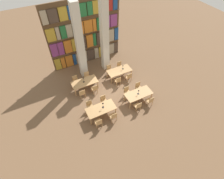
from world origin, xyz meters
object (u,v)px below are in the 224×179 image
object	(u,v)px
chair_1	(90,106)
chair_2	(113,116)
desk_lamp_0	(103,104)
chair_11	(87,76)
pillar_left	(80,43)
reading_table_0	(101,109)
desk_lamp_1	(139,91)
reading_table_2	(85,83)
chair_7	(138,87)
reading_table_3	(119,71)
chair_8	(82,93)
chair_0	(99,122)
chair_15	(120,66)
chair_14	(129,77)
chair_6	(150,101)
chair_4	(138,106)
pillar_center	(105,37)
reading_table_1	(139,94)
chair_13	(109,69)
chair_3	(104,100)
chair_10	(95,89)
chair_9	(76,80)
chair_12	(118,81)
desk_lamp_2	(83,79)
chair_5	(127,91)
desk_lamp_3	(123,66)

from	to	relation	value
chair_1	chair_2	size ratio (longest dim) A/B	1.00
desk_lamp_0	chair_11	world-z (taller)	desk_lamp_0
pillar_left	reading_table_0	world-z (taller)	pillar_left
desk_lamp_1	reading_table_2	bearing A→B (deg)	136.14
reading_table_2	chair_11	size ratio (longest dim) A/B	2.28
chair_2	chair_7	xyz separation A→B (m)	(2.92, 1.49, 0.00)
reading_table_3	chair_8	bearing A→B (deg)	-168.48
desk_lamp_0	chair_0	bearing A→B (deg)	-131.39
desk_lamp_1	chair_15	distance (m)	3.66
chair_14	desk_lamp_1	bearing A→B (deg)	-102.64
desk_lamp_0	chair_14	bearing A→B (deg)	32.24
chair_6	desk_lamp_1	distance (m)	1.06
desk_lamp_0	reading_table_2	bearing A→B (deg)	95.02
reading_table_0	chair_4	xyz separation A→B (m)	(2.45, -0.77, -0.19)
pillar_center	reading_table_0	distance (m)	5.65
chair_6	reading_table_0	bearing A→B (deg)	167.49
chair_1	chair_8	world-z (taller)	same
reading_table_1	chair_8	world-z (taller)	chair_8
chair_1	chair_13	xyz separation A→B (m)	(2.91, 2.81, 0.00)
chair_7	chair_4	bearing A→B (deg)	56.21
chair_1	chair_3	xyz separation A→B (m)	(1.06, 0.00, 0.00)
reading_table_0	chair_10	distance (m)	2.14
pillar_left	chair_15	size ratio (longest dim) A/B	6.92
chair_2	chair_11	xyz separation A→B (m)	(-0.13, 4.35, 0.00)
reading_table_0	chair_14	size ratio (longest dim) A/B	2.28
chair_9	chair_13	bearing A→B (deg)	179.20
chair_4	chair_12	distance (m)	2.82
reading_table_2	chair_10	size ratio (longest dim) A/B	2.28
chair_2	chair_8	world-z (taller)	same
chair_8	chair_10	world-z (taller)	same
chair_0	chair_9	bearing A→B (deg)	90.74
desk_lamp_1	chair_15	bearing A→B (deg)	82.59
chair_1	reading_table_1	size ratio (longest dim) A/B	0.44
pillar_center	chair_4	bearing A→B (deg)	-90.26
chair_13	chair_1	bearing A→B (deg)	43.96
reading_table_2	chair_15	bearing A→B (deg)	11.64
chair_9	chair_11	size ratio (longest dim) A/B	1.00
chair_4	reading_table_2	xyz separation A→B (m)	(-2.52, 3.61, 0.19)
chair_3	chair_9	distance (m)	3.06
chair_4	reading_table_2	bearing A→B (deg)	124.93
desk_lamp_1	chair_14	size ratio (longest dim) A/B	0.45
pillar_left	pillar_center	size ratio (longest dim) A/B	1.00
desk_lamp_1	chair_1	bearing A→B (deg)	167.17
chair_7	desk_lamp_2	xyz separation A→B (m)	(-3.58, 2.12, 0.59)
reading_table_0	chair_5	xyz separation A→B (m)	(2.45, 0.74, -0.19)
chair_12	chair_14	bearing A→B (deg)	0.00
chair_13	desk_lamp_3	size ratio (longest dim) A/B	2.24
reading_table_2	desk_lamp_3	xyz separation A→B (m)	(3.34, 0.00, 0.34)
pillar_center	chair_4	xyz separation A→B (m)	(-0.02, -5.28, -2.53)
desk_lamp_0	desk_lamp_3	bearing A→B (deg)	42.35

